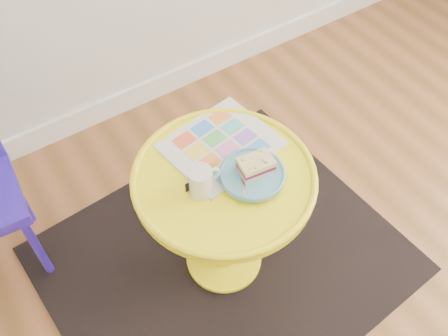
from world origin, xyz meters
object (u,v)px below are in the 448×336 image
newspaper (221,144)px  mug (201,181)px  side_table (224,204)px  plate (252,175)px

newspaper → mug: mug is taller
side_table → newspaper: (0.06, 0.11, 0.16)m
newspaper → plate: plate is taller
side_table → newspaper: bearing=61.0°
side_table → plate: (0.07, -0.06, 0.17)m
side_table → mug: 0.22m
mug → plate: size_ratio=0.53×
newspaper → plate: 0.17m
newspaper → plate: bearing=-97.0°
plate → side_table: bearing=140.2°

